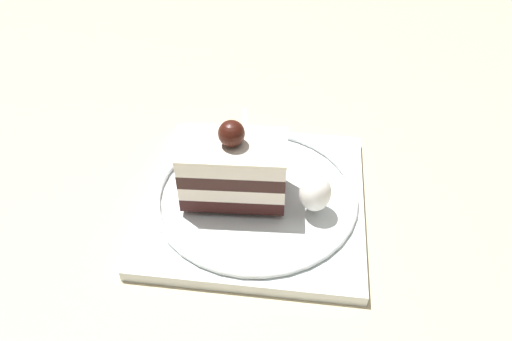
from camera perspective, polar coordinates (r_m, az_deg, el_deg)
name	(u,v)px	position (r m, az deg, el deg)	size (l,w,h in m)	color
ground_plane	(270,222)	(0.52, 1.61, -5.89)	(2.40, 2.40, 0.00)	tan
dessert_plate	(256,198)	(0.53, 0.00, -3.19)	(0.25, 0.25, 0.02)	white
cake_slice	(234,168)	(0.50, -2.60, 0.30)	(0.08, 0.11, 0.09)	#321412
whipped_cream_dollop	(315,193)	(0.50, 6.84, -2.57)	(0.03, 0.03, 0.04)	white
fork	(247,142)	(0.58, -1.03, 3.35)	(0.12, 0.04, 0.00)	silver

